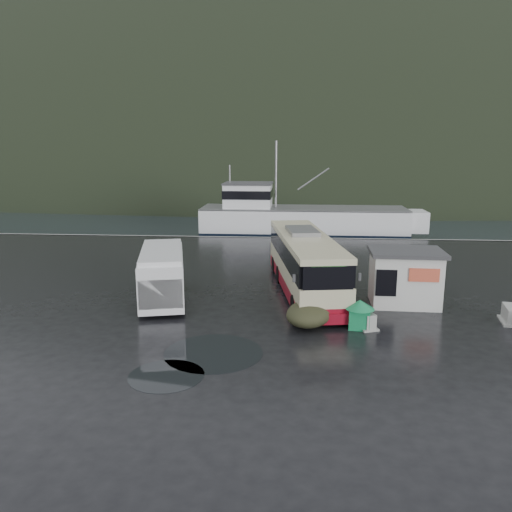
# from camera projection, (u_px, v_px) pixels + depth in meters

# --- Properties ---
(ground) EXTENTS (160.00, 160.00, 0.00)m
(ground) POSITION_uv_depth(u_px,v_px,m) (266.00, 308.00, 25.14)
(ground) COLOR black
(ground) RESTS_ON ground
(harbor_water) EXTENTS (300.00, 180.00, 0.02)m
(harbor_water) POSITION_uv_depth(u_px,v_px,m) (290.00, 177.00, 132.26)
(harbor_water) COLOR black
(harbor_water) RESTS_ON ground
(quay_edge) EXTENTS (160.00, 0.60, 1.50)m
(quay_edge) POSITION_uv_depth(u_px,v_px,m) (279.00, 238.00, 44.61)
(quay_edge) COLOR #999993
(quay_edge) RESTS_ON ground
(headland) EXTENTS (780.00, 540.00, 570.00)m
(headland) POSITION_uv_depth(u_px,v_px,m) (311.00, 162.00, 267.85)
(headland) COLOR black
(headland) RESTS_ON ground
(coach_bus) EXTENTS (4.86, 12.41, 3.42)m
(coach_bus) POSITION_uv_depth(u_px,v_px,m) (304.00, 291.00, 28.14)
(coach_bus) COLOR beige
(coach_bus) RESTS_ON ground
(white_van) EXTENTS (3.72, 6.94, 2.76)m
(white_van) POSITION_uv_depth(u_px,v_px,m) (163.00, 300.00, 26.56)
(white_van) COLOR silver
(white_van) RESTS_ON ground
(waste_bin_left) EXTENTS (1.24, 1.24, 1.37)m
(waste_bin_left) POSITION_uv_depth(u_px,v_px,m) (322.00, 306.00, 25.50)
(waste_bin_left) COLOR #17814C
(waste_bin_left) RESTS_ON ground
(waste_bin_right) EXTENTS (1.06, 1.06, 1.31)m
(waste_bin_right) POSITION_uv_depth(u_px,v_px,m) (359.00, 328.00, 22.41)
(waste_bin_right) COLOR #17814C
(waste_bin_right) RESTS_ON ground
(dome_tent) EXTENTS (2.88, 3.35, 1.11)m
(dome_tent) POSITION_uv_depth(u_px,v_px,m) (309.00, 325.00, 22.80)
(dome_tent) COLOR #30311D
(dome_tent) RESTS_ON ground
(ticket_kiosk) EXTENTS (3.74, 2.88, 2.86)m
(ticket_kiosk) POSITION_uv_depth(u_px,v_px,m) (403.00, 304.00, 25.81)
(ticket_kiosk) COLOR silver
(ticket_kiosk) RESTS_ON ground
(jersey_barrier_a) EXTENTS (1.18, 1.63, 0.74)m
(jersey_barrier_a) POSITION_uv_depth(u_px,v_px,m) (364.00, 327.00, 22.57)
(jersey_barrier_a) COLOR #999993
(jersey_barrier_a) RESTS_ON ground
(jersey_barrier_b) EXTENTS (1.03, 1.65, 0.77)m
(jersey_barrier_b) POSITION_uv_depth(u_px,v_px,m) (509.00, 322.00, 23.11)
(jersey_barrier_b) COLOR #999993
(jersey_barrier_b) RESTS_ON ground
(fishing_trawler) EXTENTS (24.78, 5.62, 9.90)m
(fishing_trawler) POSITION_uv_depth(u_px,v_px,m) (303.00, 225.00, 51.70)
(fishing_trawler) COLOR silver
(fishing_trawler) RESTS_ON ground
(puddles) EXTENTS (4.68, 5.46, 0.01)m
(puddles) POSITION_uv_depth(u_px,v_px,m) (199.00, 360.00, 19.06)
(puddles) COLOR black
(puddles) RESTS_ON ground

